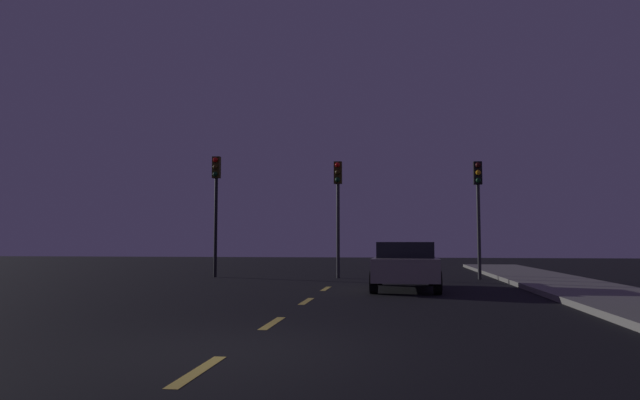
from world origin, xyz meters
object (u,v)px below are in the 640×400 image
(traffic_signal_center, at_px, (338,196))
(car_stopped_ahead, at_px, (405,265))
(traffic_signal_right, at_px, (478,196))
(traffic_signal_left, at_px, (216,192))

(traffic_signal_center, bearing_deg, car_stopped_ahead, -63.15)
(traffic_signal_right, relative_size, car_stopped_ahead, 1.04)
(traffic_signal_left, height_order, car_stopped_ahead, traffic_signal_left)
(traffic_signal_center, height_order, traffic_signal_right, traffic_signal_center)
(traffic_signal_center, bearing_deg, traffic_signal_right, -0.00)
(traffic_signal_left, distance_m, car_stopped_ahead, 9.66)
(traffic_signal_center, xyz_separation_m, traffic_signal_right, (5.52, -0.00, -0.07))
(traffic_signal_left, xyz_separation_m, car_stopped_ahead, (7.71, -5.13, -2.76))
(traffic_signal_center, relative_size, car_stopped_ahead, 1.06)
(car_stopped_ahead, bearing_deg, traffic_signal_right, 60.37)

